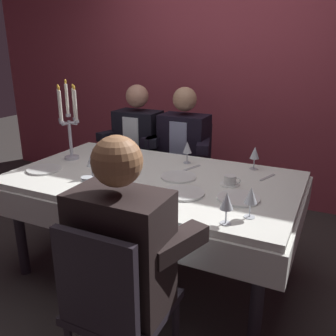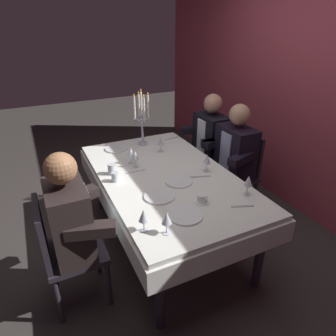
# 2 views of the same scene
# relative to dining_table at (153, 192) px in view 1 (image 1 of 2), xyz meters

# --- Properties ---
(ground_plane) EXTENTS (12.00, 12.00, 0.00)m
(ground_plane) POSITION_rel_dining_table_xyz_m (0.00, 0.00, -0.62)
(ground_plane) COLOR #35312F
(back_wall) EXTENTS (6.00, 0.12, 2.70)m
(back_wall) POSITION_rel_dining_table_xyz_m (0.00, 1.66, 0.73)
(back_wall) COLOR #9F3B4A
(back_wall) RESTS_ON ground_plane
(dining_table) EXTENTS (1.94, 1.14, 0.74)m
(dining_table) POSITION_rel_dining_table_xyz_m (0.00, 0.00, 0.00)
(dining_table) COLOR white
(dining_table) RESTS_ON ground_plane
(candelabra) EXTENTS (0.19, 0.19, 0.60)m
(candelabra) POSITION_rel_dining_table_xyz_m (-0.75, 0.08, 0.41)
(candelabra) COLOR silver
(candelabra) RESTS_ON dining_table
(dinner_plate_0) EXTENTS (0.24, 0.24, 0.01)m
(dinner_plate_0) POSITION_rel_dining_table_xyz_m (-0.74, -0.23, 0.13)
(dinner_plate_0) COLOR white
(dinner_plate_0) RESTS_ON dining_table
(dinner_plate_1) EXTENTS (0.24, 0.24, 0.01)m
(dinner_plate_1) POSITION_rel_dining_table_xyz_m (0.63, -0.14, 0.13)
(dinner_plate_1) COLOR white
(dinner_plate_1) RESTS_ON dining_table
(dinner_plate_2) EXTENTS (0.24, 0.24, 0.01)m
(dinner_plate_2) POSITION_rel_dining_table_xyz_m (0.32, -0.20, 0.13)
(dinner_plate_2) COLOR white
(dinner_plate_2) RESTS_ON dining_table
(dinner_plate_3) EXTENTS (0.24, 0.24, 0.01)m
(dinner_plate_3) POSITION_rel_dining_table_xyz_m (0.17, 0.04, 0.13)
(dinner_plate_3) COLOR white
(dinner_plate_3) RESTS_ON dining_table
(wine_glass_0) EXTENTS (0.07, 0.07, 0.16)m
(wine_glass_0) POSITION_rel_dining_table_xyz_m (-0.35, -0.20, 0.24)
(wine_glass_0) COLOR silver
(wine_glass_0) RESTS_ON dining_table
(wine_glass_1) EXTENTS (0.07, 0.07, 0.16)m
(wine_glass_1) POSITION_rel_dining_table_xyz_m (-0.26, -0.19, 0.23)
(wine_glass_1) COLOR silver
(wine_glass_1) RESTS_ON dining_table
(wine_glass_2) EXTENTS (0.07, 0.07, 0.16)m
(wine_glass_2) POSITION_rel_dining_table_xyz_m (-0.48, 0.17, 0.24)
(wine_glass_2) COLOR silver
(wine_glass_2) RESTS_ON dining_table
(wine_glass_3) EXTENTS (0.07, 0.07, 0.16)m
(wine_glass_3) POSITION_rel_dining_table_xyz_m (0.10, 0.36, 0.23)
(wine_glass_3) COLOR silver
(wine_glass_3) RESTS_ON dining_table
(wine_glass_4) EXTENTS (0.07, 0.07, 0.16)m
(wine_glass_4) POSITION_rel_dining_table_xyz_m (0.65, -0.46, 0.23)
(wine_glass_4) COLOR silver
(wine_glass_4) RESTS_ON dining_table
(wine_glass_5) EXTENTS (0.07, 0.07, 0.16)m
(wine_glass_5) POSITION_rel_dining_table_xyz_m (0.58, 0.44, 0.23)
(wine_glass_5) COLOR silver
(wine_glass_5) RESTS_ON dining_table
(wine_glass_6) EXTENTS (0.07, 0.07, 0.16)m
(wine_glass_6) POSITION_rel_dining_table_xyz_m (0.74, -0.34, 0.24)
(wine_glass_6) COLOR silver
(wine_glass_6) RESTS_ON dining_table
(water_tumbler_0) EXTENTS (0.07, 0.07, 0.10)m
(water_tumbler_0) POSITION_rel_dining_table_xyz_m (-0.21, -0.42, 0.17)
(water_tumbler_0) COLOR silver
(water_tumbler_0) RESTS_ON dining_table
(water_tumbler_1) EXTENTS (0.06, 0.06, 0.08)m
(water_tumbler_1) POSITION_rel_dining_table_xyz_m (-0.07, -0.44, 0.16)
(water_tumbler_1) COLOR silver
(water_tumbler_1) RESTS_ON dining_table
(coffee_cup_0) EXTENTS (0.13, 0.12, 0.06)m
(coffee_cup_0) POSITION_rel_dining_table_xyz_m (0.52, 0.06, 0.15)
(coffee_cup_0) COLOR white
(coffee_cup_0) RESTS_ON dining_table
(spoon_0) EXTENTS (0.08, 0.17, 0.01)m
(spoon_0) POSITION_rel_dining_table_xyz_m (0.70, 0.30, 0.12)
(spoon_0) COLOR #B7B7BC
(spoon_0) RESTS_ON dining_table
(knife_1) EXTENTS (0.02, 0.19, 0.01)m
(knife_1) POSITION_rel_dining_table_xyz_m (-0.16, -0.22, 0.12)
(knife_1) COLOR #B7B7BC
(knife_1) RESTS_ON dining_table
(knife_2) EXTENTS (0.08, 0.19, 0.01)m
(knife_2) POSITION_rel_dining_table_xyz_m (0.18, 0.26, 0.12)
(knife_2) COLOR #B7B7BC
(knife_2) RESTS_ON dining_table
(knife_3) EXTENTS (0.05, 0.19, 0.01)m
(knife_3) POSITION_rel_dining_table_xyz_m (-0.77, 0.44, 0.12)
(knife_3) COLOR #B7B7BC
(knife_3) RESTS_ON dining_table
(seated_diner_0) EXTENTS (0.63, 0.48, 1.24)m
(seated_diner_0) POSITION_rel_dining_table_xyz_m (-0.62, 0.89, 0.11)
(seated_diner_0) COLOR #28222B
(seated_diner_0) RESTS_ON ground_plane
(seated_diner_1) EXTENTS (0.63, 0.48, 1.24)m
(seated_diner_1) POSITION_rel_dining_table_xyz_m (-0.15, 0.89, 0.11)
(seated_diner_1) COLOR #28222B
(seated_diner_1) RESTS_ON ground_plane
(seated_diner_2) EXTENTS (0.63, 0.48, 1.24)m
(seated_diner_2) POSITION_rel_dining_table_xyz_m (0.31, -0.89, 0.11)
(seated_diner_2) COLOR #28222B
(seated_diner_2) RESTS_ON ground_plane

